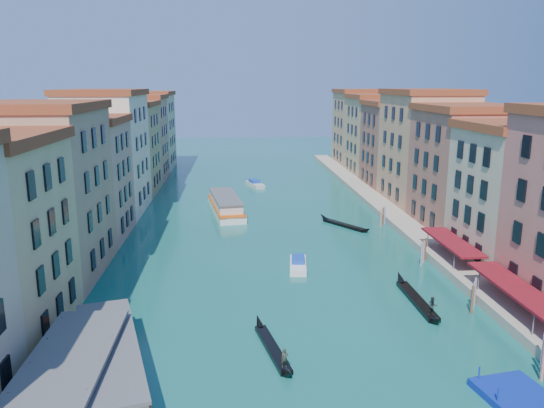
{
  "coord_description": "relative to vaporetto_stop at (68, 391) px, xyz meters",
  "views": [
    {
      "loc": [
        -4.54,
        -21.39,
        21.92
      ],
      "look_at": [
        0.42,
        43.51,
        7.09
      ],
      "focal_mm": 35.0,
      "sensor_mm": 36.0,
      "label": 1
    }
  ],
  "objects": [
    {
      "name": "left_bank_palazzos",
      "position": [
        -10.0,
        52.68,
        8.27
      ],
      "size": [
        12.8,
        128.4,
        21.0
      ],
      "color": "#C9B290",
      "rests_on": "ground"
    },
    {
      "name": "right_bank_palazzos",
      "position": [
        46.0,
        53.0,
        8.31
      ],
      "size": [
        12.8,
        128.4,
        21.0
      ],
      "color": "#AA3A36",
      "rests_on": "ground"
    },
    {
      "name": "quay",
      "position": [
        38.0,
        53.0,
        -0.94
      ],
      "size": [
        4.0,
        140.0,
        1.0
      ],
      "primitive_type": "cube",
      "color": "#B0A38E",
      "rests_on": "ground"
    },
    {
      "name": "restaurant_awnings",
      "position": [
        38.19,
        11.0,
        1.55
      ],
      "size": [
        3.2,
        44.55,
        3.12
      ],
      "color": "maroon",
      "rests_on": "ground"
    },
    {
      "name": "vaporetto_stop",
      "position": [
        0.0,
        0.0,
        0.0
      ],
      "size": [
        5.4,
        16.4,
        3.65
      ],
      "color": "#5A5A5D",
      "rests_on": "ground"
    },
    {
      "name": "mooring_poles_right",
      "position": [
        35.1,
        16.8,
        -0.14
      ],
      "size": [
        1.44,
        54.24,
        3.2
      ],
      "color": "brown",
      "rests_on": "ground"
    },
    {
      "name": "mooring_poles_left",
      "position": [
        -2.5,
        0.0,
        -0.14
      ],
      "size": [
        0.24,
        8.24,
        3.2
      ],
      "color": "brown",
      "rests_on": "ground"
    },
    {
      "name": "vaporetto_near",
      "position": [
        2.0,
        3.38,
        -0.08
      ],
      "size": [
        9.85,
        20.85,
        3.03
      ],
      "rotation": [
        0.0,
        0.0,
        0.27
      ],
      "color": "silver",
      "rests_on": "ground"
    },
    {
      "name": "vaporetto_far",
      "position": [
        10.23,
        57.39,
        -0.16
      ],
      "size": [
        6.97,
        19.47,
        2.83
      ],
      "rotation": [
        0.0,
        0.0,
        0.14
      ],
      "color": "white",
      "rests_on": "ground"
    },
    {
      "name": "gondola_fore",
      "position": [
        14.59,
        7.12,
        -1.08
      ],
      "size": [
        2.96,
        10.73,
        2.15
      ],
      "rotation": [
        0.0,
        0.0,
        0.2
      ],
      "color": "black",
      "rests_on": "ground"
    },
    {
      "name": "gondola_right",
      "position": [
        30.12,
        15.77,
        -0.95
      ],
      "size": [
        1.29,
        12.72,
        2.54
      ],
      "rotation": [
        0.0,
        0.0,
        0.01
      ],
      "color": "black",
      "rests_on": "ground"
    },
    {
      "name": "gondola_far",
      "position": [
        28.78,
        46.03,
        -1.11
      ],
      "size": [
        6.96,
        9.85,
        1.6
      ],
      "rotation": [
        0.0,
        0.0,
        0.59
      ],
      "color": "black",
      "rests_on": "ground"
    },
    {
      "name": "motorboat_mid",
      "position": [
        19.29,
        27.41,
        -0.94
      ],
      "size": [
        2.64,
        6.36,
        1.28
      ],
      "rotation": [
        0.0,
        0.0,
        -0.12
      ],
      "color": "white",
      "rests_on": "ground"
    },
    {
      "name": "motorboat_far",
      "position": [
        16.42,
        80.32,
        -0.89
      ],
      "size": [
        4.04,
        7.13,
        1.41
      ],
      "rotation": [
        0.0,
        0.0,
        0.3
      ],
      "color": "beige",
      "rests_on": "ground"
    },
    {
      "name": "blue_dock",
      "position": [
        31.5,
        -2.06,
        -1.16
      ],
      "size": [
        5.66,
        7.49,
        0.57
      ],
      "rotation": [
        0.0,
        0.0,
        0.18
      ],
      "color": "#0C289D",
      "rests_on": "ground"
    }
  ]
}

